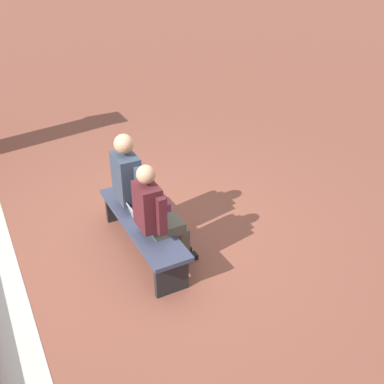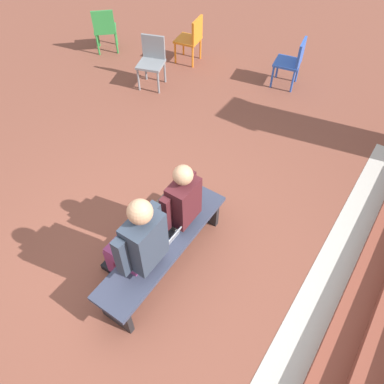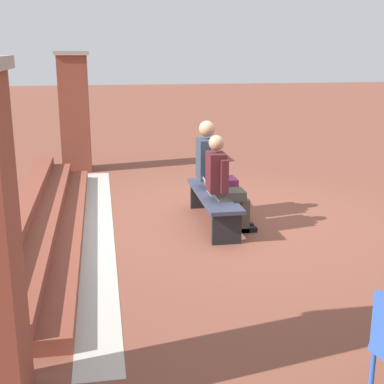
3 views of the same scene
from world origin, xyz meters
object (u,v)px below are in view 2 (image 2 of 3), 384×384
plastic_chair_near_bench_left (105,28)px  plastic_chair_far_left (293,60)px  person_adult (137,243)px  laptop (165,239)px  plastic_chair_near_bench_right (152,59)px  plastic_chair_by_pillar (192,37)px  bench (164,247)px  person_student (176,205)px

plastic_chair_near_bench_left → plastic_chair_far_left: same height
person_adult → laptop: bearing=165.4°
plastic_chair_near_bench_right → person_adult: bearing=36.5°
plastic_chair_near_bench_right → plastic_chair_by_pillar: 1.03m
plastic_chair_near_bench_left → plastic_chair_far_left: (-0.88, 3.48, 0.00)m
bench → person_adult: 0.50m
bench → plastic_chair_far_left: bearing=-174.5°
bench → plastic_chair_near_bench_left: bearing=-130.1°
person_student → laptop: bearing=14.3°
plastic_chair_by_pillar → bench: bearing=30.5°
person_student → plastic_chair_by_pillar: size_ratio=1.55×
bench → plastic_chair_by_pillar: (-3.88, -2.28, 0.13)m
plastic_chair_near_bench_left → bench: bearing=49.9°
laptop → plastic_chair_near_bench_right: 3.73m
person_student → plastic_chair_far_left: person_student is taller
person_adult → plastic_chair_near_bench_left: (-3.58, -3.81, -0.26)m
person_student → plastic_chair_by_pillar: (-3.56, -2.22, -0.22)m
plastic_chair_by_pillar → person_student: bearing=31.9°
laptop → plastic_chair_far_left: plastic_chair_far_left is taller
plastic_chair_by_pillar → plastic_chair_near_bench_right: bearing=-7.0°
plastic_chair_near_bench_right → plastic_chair_near_bench_left: same height
laptop → person_student: bearing=-165.7°
bench → plastic_chair_by_pillar: bearing=-149.5°
plastic_chair_by_pillar → plastic_chair_near_bench_left: 1.71m
person_student → plastic_chair_near_bench_left: 4.83m
plastic_chair_near_bench_right → bench: bearing=40.1°
bench → person_student: size_ratio=1.38×
person_adult → plastic_chair_by_pillar: (-4.18, -2.21, -0.26)m
bench → plastic_chair_near_bench_right: (-2.86, -2.41, 0.13)m
laptop → bench: bearing=-30.6°
plastic_chair_far_left → plastic_chair_near_bench_left: bearing=-75.7°
laptop → plastic_chair_far_left: 4.16m
plastic_chair_by_pillar → plastic_chair_near_bench_left: size_ratio=1.00×
person_adult → laptop: 0.41m
plastic_chair_near_bench_right → plastic_chair_near_bench_left: (-0.41, -1.48, 0.00)m
person_student → plastic_chair_near_bench_left: bearing=-127.7°
plastic_chair_near_bench_right → laptop: bearing=40.4°
laptop → plastic_chair_near_bench_left: 5.08m
plastic_chair_far_left → bench: bearing=5.5°
person_student → laptop: (0.30, 0.08, -0.20)m
plastic_chair_near_bench_left → plastic_chair_far_left: 3.59m
person_adult → plastic_chair_by_pillar: bearing=-152.1°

